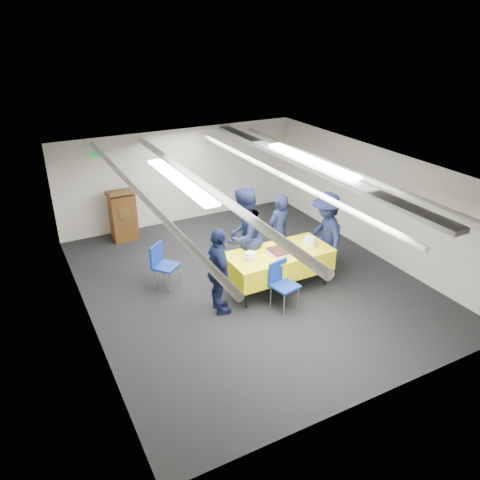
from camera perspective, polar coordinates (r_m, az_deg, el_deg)
name	(u,v)px	position (r m, az deg, el deg)	size (l,w,h in m)	color
ground	(248,281)	(9.18, 1.04, -5.07)	(7.00, 7.00, 0.00)	black
room_shell	(243,187)	(8.78, 0.39, 6.52)	(6.00, 7.00, 2.30)	beige
serving_table	(279,262)	(8.74, 4.75, -2.65)	(1.97, 0.91, 0.77)	black
sheet_cake	(282,251)	(8.57, 5.17, -1.35)	(0.51, 0.39, 0.09)	white
plate_stack_left	(250,257)	(8.27, 1.24, -2.05)	(0.20, 0.20, 0.16)	white
plate_stack_right	(309,242)	(8.89, 8.45, -0.21)	(0.24, 0.24, 0.18)	white
podium	(123,214)	(10.98, -14.07, 3.07)	(0.62, 0.53, 1.25)	brown
chair_near	(282,280)	(8.21, 5.09, -4.88)	(0.50, 0.50, 0.87)	gray
chair_right	(328,238)	(9.85, 10.62, 0.22)	(0.49, 0.49, 0.87)	gray
chair_left	(162,262)	(8.89, -9.50, -2.62)	(0.59, 0.59, 0.87)	gray
sailor_a	(278,232)	(9.35, 4.69, 0.97)	(0.58, 0.38, 1.60)	black
sailor_b	(243,237)	(8.75, 0.40, 0.41)	(0.93, 0.72, 1.91)	black
sailor_c	(219,272)	(7.92, -2.58, -3.90)	(0.92, 0.38, 1.58)	black
sailor_d	(326,234)	(9.27, 10.40, 0.72)	(1.10, 0.63, 1.70)	black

